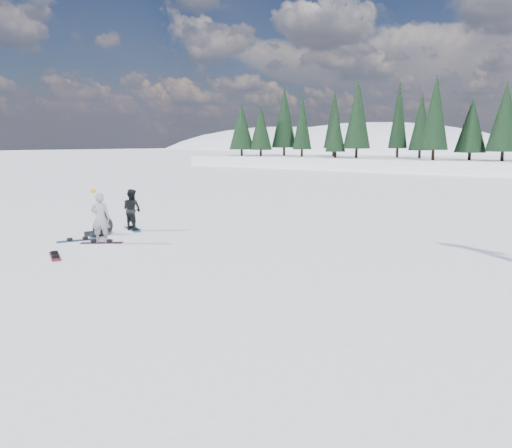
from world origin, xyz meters
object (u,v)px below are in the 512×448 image
Objects in this scene: seated_rider at (104,226)px; gear_bag at (99,228)px; snowboarder_woman at (100,218)px; snowboarder_man at (132,210)px; snowboard_loose_a at (78,240)px; snowboard_loose_b at (55,256)px.

seated_rider is 0.78m from gear_bag.
snowboarder_woman is 1.75× the size of seated_rider.
snowboard_loose_a is at bearing 88.97° from snowboarder_man.
snowboard_loose_b and snowboard_loose_a have the same top height.
snowboarder_man is (-1.37, 2.49, -0.08)m from snowboarder_woman.
snowboarder_man is 1.52m from gear_bag.
gear_bag is at bearing 170.50° from seated_rider.
snowboarder_man is 5.23m from snowboard_loose_b.
snowboarder_woman is 1.48m from snowboard_loose_a.
snowboarder_man reaches higher than seated_rider.
snowboarder_woman reaches higher than seated_rider.
snowboarder_man is 3.87× the size of gear_bag.
snowboarder_man is 1.16× the size of snowboard_loose_a.
snowboarder_woman is 1.93m from seated_rider.
snowboarder_man is at bearing 139.39° from snowboard_loose_b.
snowboarder_man is 1.51× the size of seated_rider.
snowboarder_man is at bearing 97.67° from seated_rider.
snowboard_loose_b is at bearing 107.00° from snowboarder_man.
seated_rider is 0.77× the size of snowboard_loose_a.
gear_bag is at bearing 55.16° from snowboard_loose_a.
snowboard_loose_a is (0.33, -1.42, -0.34)m from seated_rider.
snowboard_loose_a is (-1.78, 1.97, 0.00)m from snowboard_loose_b.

